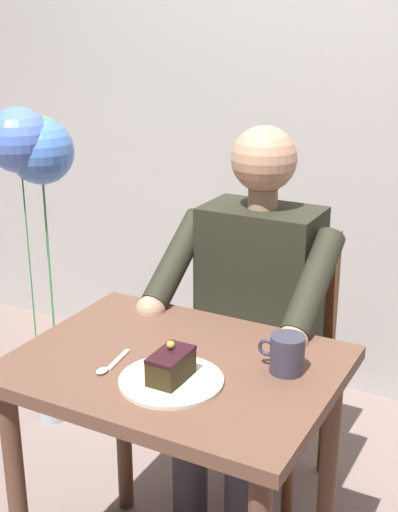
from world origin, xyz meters
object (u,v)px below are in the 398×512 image
Objects in this scene: chair at (269,347)px; coffee_cup at (287,353)px; balloon_display at (34,168)px; cake_slice at (171,366)px; dessert_spoon at (110,366)px; seated_person at (249,324)px; dining_table at (176,404)px.

chair reaches higher than coffee_cup.
balloon_display is (0.91, 0.07, 0.54)m from chair.
dessert_spoon is (0.17, 0.01, -0.04)m from cake_slice.
coffee_cup is 0.09× the size of balloon_display.
seated_person reaches higher than dessert_spoon.
balloon_display is (0.79, -0.67, 0.29)m from dessert_spoon.
dining_table is 0.64× the size of seated_person.
seated_person is (0.00, 0.17, 0.16)m from chair.
chair is 7.57× the size of coffee_cup.
dining_table is 0.20m from cake_slice.
cake_slice is 0.28m from coffee_cup.
cake_slice is (-0.05, 0.56, 0.13)m from seated_person.
dining_table is at bearing 90.00° from chair.
coffee_cup is at bearing -163.36° from dining_table.
dessert_spoon is at bearing 139.58° from balloon_display.
dining_table is 0.89× the size of chair.
cake_slice is 0.18m from dessert_spoon.
seated_person is at bearing 90.00° from chair.
cake_slice is 1.03× the size of coffee_cup.
balloon_display reaches higher than cake_slice.
cake_slice reaches higher than coffee_cup.
cake_slice is at bearing 39.15° from coffee_cup.
balloon_display reaches higher than dessert_spoon.
balloon_display is at bearing 4.17° from chair.
chair is 0.72× the size of balloon_display.
cake_slice is at bearing 145.29° from balloon_display.
coffee_cup reaches higher than dining_table.
chair is 0.23m from seated_person.
coffee_cup is 0.43m from dessert_spoon.
cake_slice is (-0.05, 0.73, 0.29)m from chair.
dining_table is 6.52× the size of cake_slice.
cake_slice is at bearing 94.65° from seated_person.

